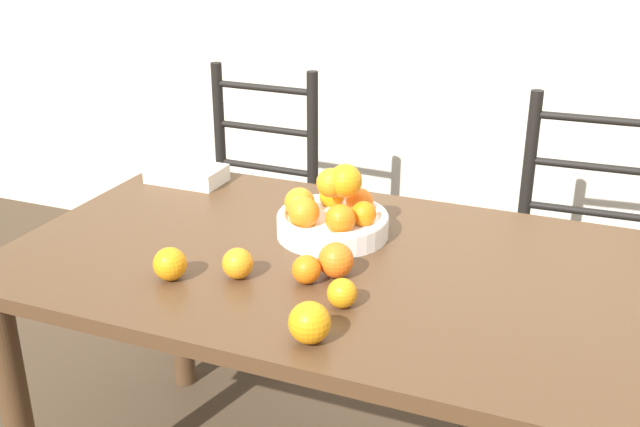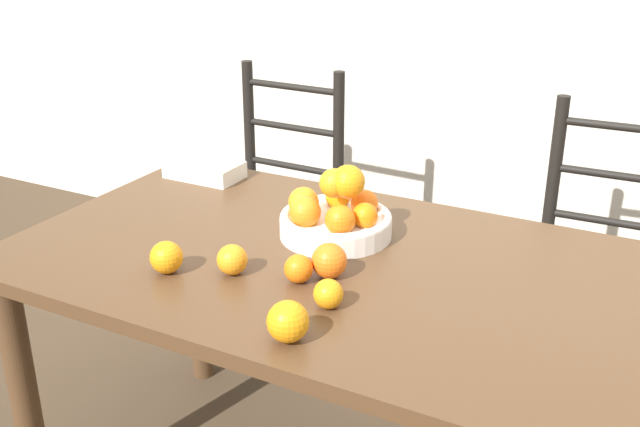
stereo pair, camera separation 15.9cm
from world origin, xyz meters
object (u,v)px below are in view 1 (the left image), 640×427
at_px(orange_loose_3, 336,260).
at_px(chair_right, 579,270).
at_px(fruit_bowl, 332,214).
at_px(orange_loose_1, 170,264).
at_px(orange_loose_0, 310,323).
at_px(orange_loose_4, 238,263).
at_px(orange_loose_2, 342,293).
at_px(chair_left, 249,217).
at_px(book_stack, 187,174).
at_px(orange_loose_5, 306,269).

relative_size(orange_loose_3, chair_right, 0.08).
relative_size(fruit_bowl, orange_loose_1, 3.75).
xyz_separation_m(orange_loose_0, orange_loose_4, (-0.25, 0.18, -0.01)).
distance_m(orange_loose_0, orange_loose_1, 0.40).
height_order(orange_loose_2, chair_right, chair_right).
relative_size(chair_left, chair_right, 1.00).
distance_m(orange_loose_3, book_stack, 0.74).
xyz_separation_m(fruit_bowl, book_stack, (-0.54, 0.20, -0.03)).
bearing_deg(orange_loose_1, chair_right, 50.71).
xyz_separation_m(orange_loose_1, chair_right, (0.81, 0.99, -0.32)).
height_order(orange_loose_0, orange_loose_2, orange_loose_0).
relative_size(orange_loose_3, chair_left, 0.08).
distance_m(orange_loose_4, chair_left, 1.08).
distance_m(orange_loose_0, chair_right, 1.23).
xyz_separation_m(orange_loose_5, chair_right, (0.53, 0.89, -0.32)).
bearing_deg(orange_loose_5, chair_left, 124.23).
height_order(orange_loose_1, orange_loose_5, orange_loose_1).
bearing_deg(orange_loose_3, orange_loose_2, -63.62).
height_order(orange_loose_1, orange_loose_3, orange_loose_3).
height_order(orange_loose_0, orange_loose_3, orange_loose_0).
relative_size(orange_loose_3, book_stack, 0.36).
height_order(fruit_bowl, chair_right, chair_right).
relative_size(orange_loose_3, orange_loose_5, 1.24).
height_order(orange_loose_1, chair_right, chair_right).
xyz_separation_m(orange_loose_1, orange_loose_4, (0.13, 0.06, -0.00)).
relative_size(orange_loose_4, chair_left, 0.07).
relative_size(orange_loose_1, chair_right, 0.07).
height_order(orange_loose_2, orange_loose_5, orange_loose_5).
bearing_deg(orange_loose_0, orange_loose_4, 143.79).
height_order(fruit_bowl, orange_loose_1, fruit_bowl).
relative_size(orange_loose_2, chair_left, 0.06).
xyz_separation_m(orange_loose_2, orange_loose_5, (-0.11, 0.07, 0.00)).
bearing_deg(chair_right, orange_loose_4, -128.21).
bearing_deg(chair_left, fruit_bowl, -46.96).
distance_m(orange_loose_4, book_stack, 0.65).
relative_size(fruit_bowl, orange_loose_4, 4.01).
relative_size(fruit_bowl, chair_left, 0.28).
bearing_deg(orange_loose_4, orange_loose_5, 13.05).
xyz_separation_m(orange_loose_3, orange_loose_4, (-0.20, -0.09, -0.00)).
bearing_deg(orange_loose_2, book_stack, 142.63).
xyz_separation_m(orange_loose_3, orange_loose_5, (-0.05, -0.05, -0.01)).
height_order(orange_loose_4, book_stack, orange_loose_4).
xyz_separation_m(fruit_bowl, orange_loose_4, (-0.11, -0.29, -0.02)).
height_order(orange_loose_0, orange_loose_1, orange_loose_0).
bearing_deg(book_stack, chair_left, 94.10).
xyz_separation_m(orange_loose_2, book_stack, (-0.68, 0.52, -0.01)).
bearing_deg(orange_loose_1, orange_loose_2, 4.02).
bearing_deg(fruit_bowl, orange_loose_4, -110.80).
relative_size(orange_loose_1, orange_loose_2, 1.19).
bearing_deg(chair_left, chair_right, 1.39).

